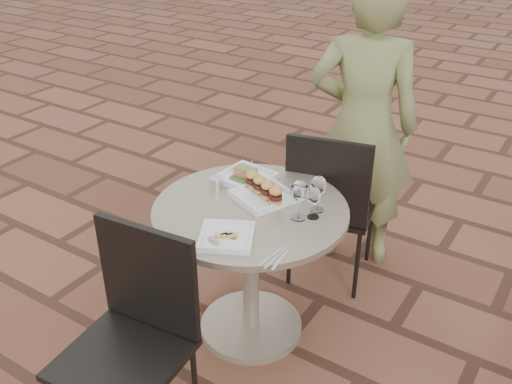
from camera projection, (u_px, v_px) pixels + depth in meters
The scene contains 13 objects.
ground at pixel (216, 315), 3.05m from camera, with size 60.00×60.00×0.00m, color brown.
cafe_table at pixel (251, 252), 2.72m from camera, with size 0.90×0.90×0.73m.
chair_far at pixel (331, 198), 3.04m from camera, with size 0.52×0.52×0.93m.
chair_near at pixel (135, 324), 2.19m from camera, with size 0.48×0.48×0.93m.
diner at pixel (363, 127), 3.15m from camera, with size 0.61×0.40×1.68m, color olive.
plate_salmon at pixel (246, 176), 2.83m from camera, with size 0.26×0.26×0.07m.
plate_sliders at pixel (264, 191), 2.65m from camera, with size 0.32×0.32×0.16m.
plate_tuna at pixel (226, 236), 2.37m from camera, with size 0.30×0.30×0.03m.
wine_glass_right at pixel (299, 192), 2.45m from camera, with size 0.08×0.08×0.19m.
wine_glass_mid at pixel (314, 197), 2.47m from camera, with size 0.06×0.06×0.15m.
wine_glass_far at pixel (318, 186), 2.52m from camera, with size 0.07×0.07×0.17m.
steel_ramekin at pixel (217, 183), 2.76m from camera, with size 0.07×0.07×0.05m, color silver.
cutlery_set at pixel (275, 258), 2.25m from camera, with size 0.08×0.17×0.00m, color silver, non-canonical shape.
Camera 1 is at (1.45, -1.85, 2.06)m, focal length 40.00 mm.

